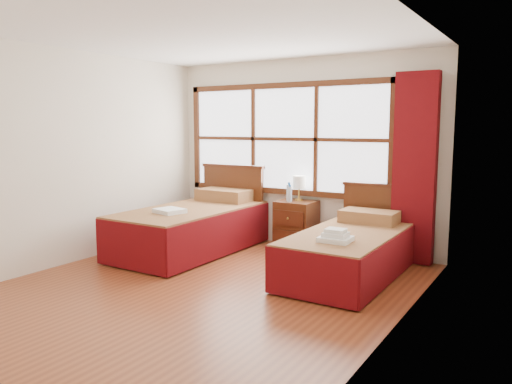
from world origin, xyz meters
The scene contains 15 objects.
floor centered at (0.00, 0.00, 0.00)m, with size 4.50×4.50×0.00m, color brown.
ceiling centered at (0.00, 0.00, 2.60)m, with size 4.50×4.50×0.00m, color white.
wall_back centered at (0.00, 2.25, 1.30)m, with size 4.00×4.00×0.00m, color silver.
wall_left centered at (-2.00, 0.00, 1.30)m, with size 4.50×4.50×0.00m, color silver.
wall_right centered at (2.00, 0.00, 1.30)m, with size 4.50×4.50×0.00m, color silver.
window centered at (-0.25, 2.21, 1.50)m, with size 3.16×0.06×1.56m.
curtain centered at (1.60, 2.11, 1.17)m, with size 0.50×0.16×2.30m, color #60090D.
bed_left centered at (-1.08, 1.20, 0.34)m, with size 1.14×2.21×1.11m.
bed_right centered at (1.15, 1.20, 0.29)m, with size 0.99×2.01×0.96m.
nightstand centered at (0.07, 1.99, 0.34)m, with size 0.50×0.49×0.67m.
towels_left centered at (-1.07, 0.71, 0.62)m, with size 0.40×0.37×0.05m.
towels_right centered at (1.20, 0.67, 0.57)m, with size 0.33×0.29×0.13m.
lamp centered at (0.07, 2.07, 0.91)m, with size 0.17×0.17×0.34m.
bottle_near centered at (-0.02, 1.94, 0.79)m, with size 0.07×0.07×0.26m.
bottle_far centered at (0.01, 1.90, 0.78)m, with size 0.06×0.06×0.23m.
Camera 1 is at (3.12, -3.99, 1.68)m, focal length 35.00 mm.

